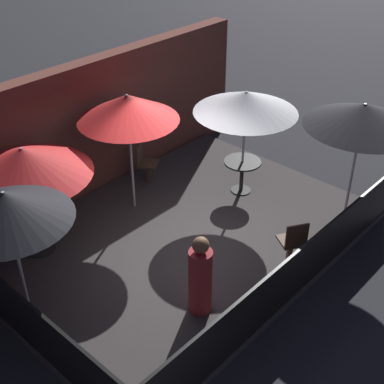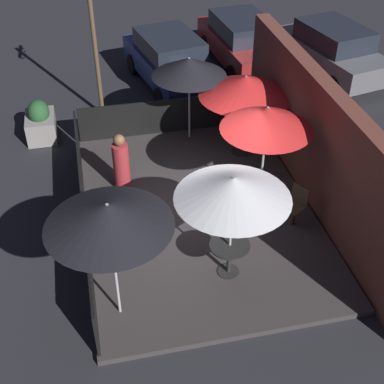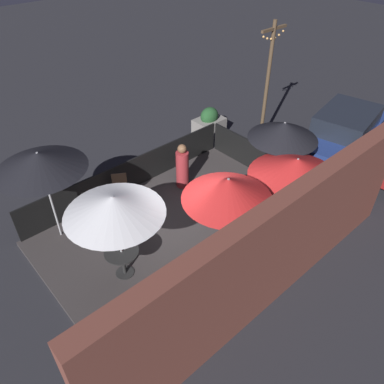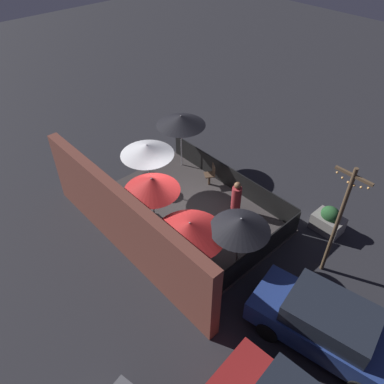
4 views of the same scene
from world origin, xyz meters
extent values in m
plane|color=#26262B|center=(0.00, 0.00, 0.00)|extent=(60.00, 60.00, 0.00)
cube|color=#383333|center=(0.00, 0.00, 0.06)|extent=(6.91, 4.93, 0.12)
cube|color=brown|center=(0.00, 2.69, 1.41)|extent=(8.51, 0.36, 2.83)
cube|color=black|center=(0.00, -2.42, 0.59)|extent=(6.71, 0.05, 0.95)
cube|color=black|center=(-3.41, 0.00, 0.59)|extent=(0.05, 4.73, 0.95)
cylinder|color=#B2B2B7|center=(-2.04, 1.62, 1.16)|extent=(0.05, 0.05, 2.08)
cone|color=red|center=(-2.04, 1.62, 1.95)|extent=(2.23, 2.23, 0.50)
cylinder|color=#B2B2B7|center=(1.97, 0.16, 1.24)|extent=(0.05, 0.05, 2.24)
cone|color=silver|center=(1.97, 0.16, 2.15)|extent=(2.05, 2.05, 0.43)
cylinder|color=#B2B2B7|center=(0.05, 1.40, 1.33)|extent=(0.05, 0.05, 2.41)
cone|color=red|center=(0.05, 1.40, 2.28)|extent=(1.90, 1.90, 0.50)
cylinder|color=#B2B2B7|center=(2.48, -1.98, 1.35)|extent=(0.05, 0.05, 2.45)
cone|color=black|center=(2.48, -1.98, 2.36)|extent=(2.05, 2.05, 0.43)
cylinder|color=#B2B2B7|center=(-3.03, 0.48, 1.23)|extent=(0.05, 0.05, 2.22)
cone|color=black|center=(-3.03, 0.48, 2.10)|extent=(1.86, 1.86, 0.46)
cylinder|color=black|center=(-2.04, 1.62, 0.13)|extent=(0.53, 0.53, 0.02)
cylinder|color=black|center=(-2.04, 1.62, 0.45)|extent=(0.08, 0.08, 0.67)
cylinder|color=black|center=(-2.04, 1.62, 0.81)|extent=(0.96, 0.96, 0.04)
cylinder|color=black|center=(1.97, 0.16, 0.13)|extent=(0.42, 0.42, 0.02)
cylinder|color=black|center=(1.97, 0.16, 0.46)|extent=(0.08, 0.08, 0.68)
cylinder|color=black|center=(1.97, 0.16, 0.82)|extent=(0.77, 0.77, 0.04)
cube|color=#4C3828|center=(0.89, 1.86, 0.34)|extent=(0.11, 0.11, 0.44)
cube|color=#4C3828|center=(0.89, 1.86, 0.58)|extent=(0.55, 0.55, 0.04)
cube|color=#4C3828|center=(0.80, 2.01, 0.82)|extent=(0.35, 0.24, 0.44)
cube|color=#4C3828|center=(0.67, -1.91, 0.36)|extent=(0.11, 0.11, 0.48)
cube|color=#4C3828|center=(0.67, -1.91, 0.62)|extent=(0.55, 0.55, 0.04)
cube|color=#4C3828|center=(0.57, -2.06, 0.86)|extent=(0.35, 0.24, 0.44)
cylinder|color=maroon|center=(-1.20, -1.49, 0.69)|extent=(0.44, 0.44, 1.14)
sphere|color=brown|center=(-1.20, -1.49, 1.39)|extent=(0.26, 0.26, 0.26)
cube|color=gray|center=(-4.05, -3.34, 0.32)|extent=(1.08, 0.75, 0.64)
ellipsoid|color=#235128|center=(-4.05, -3.34, 0.76)|extent=(0.70, 0.56, 0.63)
cylinder|color=brown|center=(-4.95, -1.66, 2.07)|extent=(0.12, 0.12, 4.14)
cube|color=brown|center=(-4.95, -1.66, 3.89)|extent=(1.10, 0.08, 0.08)
sphere|color=#F4B260|center=(-5.41, -1.66, 3.74)|extent=(0.07, 0.07, 0.07)
sphere|color=#F4B260|center=(-5.23, -1.66, 3.66)|extent=(0.07, 0.07, 0.07)
sphere|color=#F4B260|center=(-5.05, -1.66, 3.61)|extent=(0.07, 0.07, 0.07)
sphere|color=#F4B260|center=(-4.86, -1.66, 3.61)|extent=(0.07, 0.07, 0.07)
sphere|color=#F4B260|center=(-4.68, -1.66, 3.66)|extent=(0.07, 0.07, 0.07)
sphere|color=#F4B260|center=(-4.50, -1.66, 3.74)|extent=(0.07, 0.07, 0.07)
cube|color=navy|center=(-6.37, 0.59, 0.67)|extent=(4.37, 2.46, 0.70)
cube|color=#1E232D|center=(-6.37, 0.59, 1.32)|extent=(2.52, 1.97, 0.60)
cylinder|color=black|center=(-5.27, 1.63, 0.32)|extent=(0.66, 0.30, 0.64)
cylinder|color=black|center=(-4.96, 0.04, 0.32)|extent=(0.66, 0.30, 0.64)
cylinder|color=black|center=(-7.78, 1.14, 0.32)|extent=(0.66, 0.30, 0.64)
cylinder|color=black|center=(-7.47, -0.45, 0.32)|extent=(0.66, 0.30, 0.64)
camera|label=1|loc=(-5.78, -5.51, 6.27)|focal=50.00mm
camera|label=2|loc=(8.86, -2.08, 7.61)|focal=50.00mm
camera|label=3|loc=(4.56, 5.37, 6.86)|focal=35.00mm
camera|label=4|loc=(-7.87, 6.84, 9.97)|focal=35.00mm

